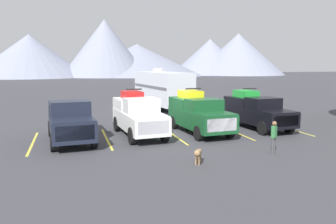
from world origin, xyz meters
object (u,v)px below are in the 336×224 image
Objects in this scene: pickup_truck_c at (198,113)px; camper_trailer_a at (163,88)px; pickup_truck_d at (256,110)px; pickup_truck_a at (70,120)px; pickup_truck_b at (138,114)px; dog at (198,154)px; person_a at (274,135)px.

pickup_truck_c is 0.60× the size of camper_trailer_a.
pickup_truck_a is at bearing -176.78° from pickup_truck_d.
pickup_truck_b is 6.55m from dog.
camper_trailer_a is at bearing 108.03° from pickup_truck_d.
pickup_truck_d reaches higher than dog.
pickup_truck_a is 11.53m from pickup_truck_d.
pickup_truck_b reaches higher than pickup_truck_a.
pickup_truck_d is 7.45× the size of dog.
pickup_truck_c reaches higher than dog.
pickup_truck_a is 7.43m from pickup_truck_c.
pickup_truck_b reaches higher than person_a.
pickup_truck_b reaches higher than pickup_truck_d.
person_a is at bearing -31.14° from pickup_truck_a.
pickup_truck_a is 1.02× the size of pickup_truck_c.
pickup_truck_c is (3.66, -0.18, -0.04)m from pickup_truck_b.
dog is (1.25, -6.39, -0.77)m from pickup_truck_b.
pickup_truck_d is 3.57× the size of person_a.
pickup_truck_c is (7.42, 0.28, 0.03)m from pickup_truck_a.
person_a is (1.48, -5.66, -0.29)m from pickup_truck_c.
pickup_truck_c is at bearing 104.67° from person_a.
dog is at bearing -172.06° from person_a.
pickup_truck_a is at bearing -177.82° from pickup_truck_c.
pickup_truck_a is 1.00× the size of pickup_truck_d.
dog is (-2.41, -6.21, -0.73)m from pickup_truck_c.
pickup_truck_d is at bearing 1.36° from pickup_truck_b.
pickup_truck_c is at bearing 68.75° from dog.
person_a is (5.15, -5.84, -0.33)m from pickup_truck_b.
pickup_truck_a is at bearing -126.19° from camper_trailer_a.
pickup_truck_d is 11.01m from camper_trailer_a.
dog is (-3.11, -17.01, -1.47)m from camper_trailer_a.
pickup_truck_a is 1.00× the size of pickup_truck_b.
pickup_truck_b is 7.51× the size of dog.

